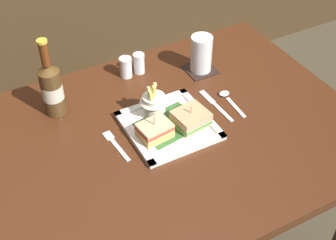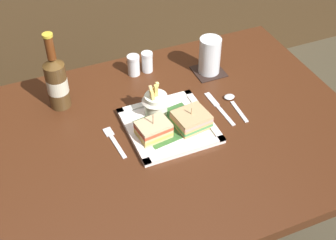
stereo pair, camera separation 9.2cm
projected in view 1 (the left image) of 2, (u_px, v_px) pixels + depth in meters
dining_table at (167, 162)px, 1.44m from camera, size 1.15×0.84×0.77m
square_plate at (169, 126)px, 1.37m from camera, size 0.25×0.25×0.02m
sandwich_half_left at (155, 131)px, 1.31m from camera, size 0.10×0.08×0.08m
sandwich_half_right at (191, 118)px, 1.36m from camera, size 0.11×0.10×0.07m
fries_cup at (153, 102)px, 1.37m from camera, size 0.09×0.09×0.11m
beer_bottle at (52, 88)px, 1.36m from camera, size 0.07×0.07×0.26m
drink_coaster at (200, 70)px, 1.59m from camera, size 0.10×0.10×0.00m
water_glass at (201, 56)px, 1.55m from camera, size 0.07×0.07×0.13m
fork at (115, 144)px, 1.32m from camera, size 0.03×0.14×0.00m
knife at (214, 104)px, 1.45m from camera, size 0.02×0.17×0.00m
spoon at (227, 97)px, 1.47m from camera, size 0.04×0.13×0.01m
salt_shaker at (126, 68)px, 1.54m from camera, size 0.04×0.04×0.07m
pepper_shaker at (139, 64)px, 1.56m from camera, size 0.04×0.04×0.07m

